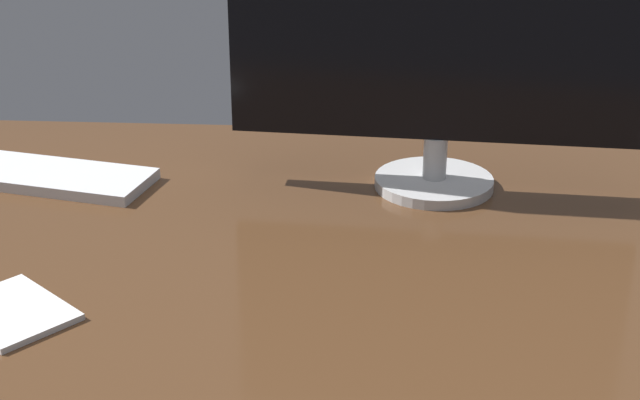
# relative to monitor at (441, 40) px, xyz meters

# --- Properties ---
(desk) EXTENTS (1.40, 0.84, 0.02)m
(desk) POSITION_rel_monitor_xyz_m (-0.22, -0.17, -0.23)
(desk) COLOR #4C301C
(desk) RESTS_ON ground
(monitor) EXTENTS (0.58, 0.17, 0.40)m
(monitor) POSITION_rel_monitor_xyz_m (0.00, 0.00, 0.00)
(monitor) COLOR silver
(monitor) RESTS_ON desk
(keyboard) EXTENTS (0.39, 0.19, 0.02)m
(keyboard) POSITION_rel_monitor_xyz_m (-0.59, -0.00, -0.21)
(keyboard) COLOR silver
(keyboard) RESTS_ON desk
(notepad) EXTENTS (0.16, 0.16, 0.01)m
(notepad) POSITION_rel_monitor_xyz_m (-0.48, -0.39, -0.21)
(notepad) COLOR silver
(notepad) RESTS_ON desk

